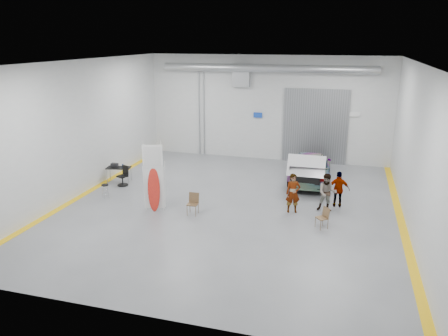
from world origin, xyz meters
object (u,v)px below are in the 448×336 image
(shop_stool, at_px, (105,191))
(work_table, at_px, (118,167))
(office_chair, at_px, (123,177))
(person_a, at_px, (293,193))
(person_c, at_px, (339,189))
(folding_chair_near, at_px, (193,208))
(sedan_car, at_px, (310,167))
(person_b, at_px, (327,193))
(folding_chair_far, at_px, (322,222))
(surfboard_display, at_px, (152,183))

(shop_stool, height_order, work_table, work_table)
(work_table, height_order, office_chair, office_chair)
(person_a, xyz_separation_m, office_chair, (-8.36, 1.17, -0.40))
(person_c, bearing_deg, folding_chair_near, 20.67)
(person_c, bearing_deg, person_a, 29.25)
(folding_chair_near, relative_size, shop_stool, 1.38)
(shop_stool, bearing_deg, sedan_car, 30.67)
(person_b, distance_m, folding_chair_far, 1.89)
(sedan_car, height_order, person_c, person_c)
(surfboard_display, height_order, office_chair, surfboard_display)
(person_a, distance_m, person_b, 1.43)
(sedan_car, distance_m, person_a, 4.42)
(shop_stool, distance_m, office_chair, 1.84)
(folding_chair_near, relative_size, folding_chair_far, 1.09)
(person_a, xyz_separation_m, folding_chair_far, (1.27, -1.29, -0.57))
(folding_chair_far, height_order, office_chair, office_chair)
(folding_chair_far, bearing_deg, folding_chair_near, -128.99)
(person_b, relative_size, folding_chair_far, 1.98)
(folding_chair_far, bearing_deg, sedan_car, 149.83)
(sedan_car, height_order, person_a, person_a)
(person_a, xyz_separation_m, person_b, (1.33, 0.52, -0.02))
(person_c, distance_m, folding_chair_far, 2.53)
(sedan_car, distance_m, work_table, 9.60)
(folding_chair_near, height_order, work_table, work_table)
(office_chair, bearing_deg, surfboard_display, -18.73)
(person_b, bearing_deg, folding_chair_near, -164.93)
(sedan_car, relative_size, folding_chair_near, 5.68)
(surfboard_display, xyz_separation_m, office_chair, (-2.78, 2.59, -0.78))
(surfboard_display, bearing_deg, office_chair, 120.63)
(person_a, height_order, person_c, person_a)
(person_c, relative_size, folding_chair_near, 1.77)
(person_a, bearing_deg, sedan_car, 69.67)
(person_b, xyz_separation_m, shop_stool, (-9.59, -1.18, -0.48))
(folding_chair_near, distance_m, work_table, 5.89)
(person_b, bearing_deg, shop_stool, -177.92)
(person_b, distance_m, office_chair, 9.72)
(person_a, distance_m, work_table, 9.05)
(work_table, relative_size, office_chair, 1.30)
(sedan_car, xyz_separation_m, folding_chair_near, (-4.15, -5.78, -0.45))
(folding_chair_far, bearing_deg, work_table, -145.93)
(sedan_car, distance_m, folding_chair_far, 5.80)
(folding_chair_near, relative_size, work_table, 0.70)
(folding_chair_near, xyz_separation_m, office_chair, (-4.51, 2.54, 0.15))
(person_a, xyz_separation_m, work_table, (-8.90, 1.64, -0.08))
(surfboard_display, relative_size, shop_stool, 4.65)
(folding_chair_far, relative_size, work_table, 0.64)
(person_a, distance_m, shop_stool, 8.30)
(person_b, relative_size, shop_stool, 2.50)
(folding_chair_near, bearing_deg, work_table, 147.42)
(person_b, xyz_separation_m, office_chair, (-9.69, 0.65, -0.38))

